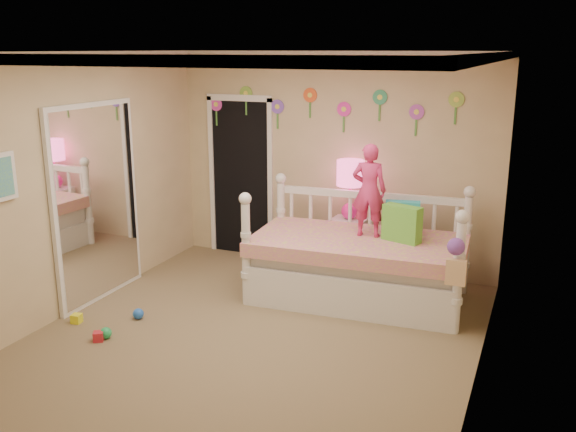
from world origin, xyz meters
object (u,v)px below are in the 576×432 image
at_px(child, 369,190).
at_px(table_lamp, 350,180).
at_px(daybed, 359,244).
at_px(nightstand, 348,246).

distance_m(child, table_lamp, 0.73).
relative_size(daybed, table_lamp, 3.23).
bearing_deg(child, nightstand, -62.58).
bearing_deg(daybed, table_lamp, 111.03).
xyz_separation_m(daybed, nightstand, (-0.33, 0.72, -0.28)).
bearing_deg(child, table_lamp, -62.58).
bearing_deg(table_lamp, child, -57.18).
xyz_separation_m(nightstand, table_lamp, (0.00, 0.00, 0.80)).
distance_m(child, nightstand, 1.12).
height_order(daybed, child, child).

